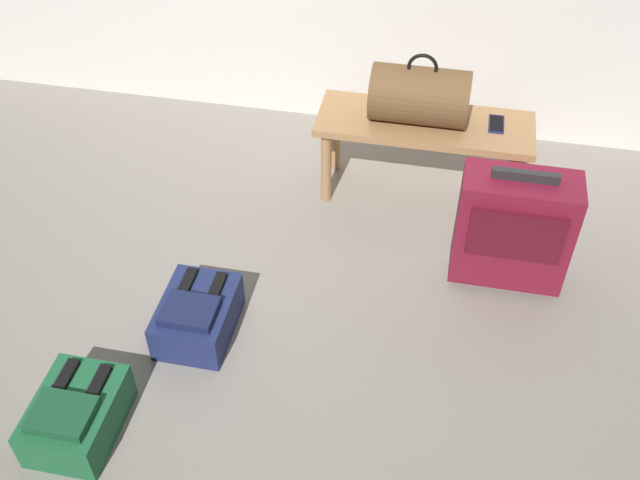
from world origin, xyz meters
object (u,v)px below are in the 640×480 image
Objects in this scene: duffel_bag_brown at (420,95)px; backpack_green at (76,415)px; suitcase_upright_burgundy at (513,228)px; backpack_navy at (197,315)px; cell_phone at (496,124)px; bench at (424,133)px.

backpack_green is (-1.02, -1.60, -0.47)m from duffel_bag_brown.
suitcase_upright_burgundy is 1.57× the size of backpack_navy.
backpack_green is at bearing -122.54° from duffel_bag_brown.
duffel_bag_brown is at bearing 54.99° from backpack_navy.
backpack_navy and backpack_green have the same top height.
suitcase_upright_burgundy is 1.57× the size of backpack_green.
suitcase_upright_burgundy is at bearing 23.94° from backpack_navy.
suitcase_upright_burgundy is (0.10, -0.56, -0.13)m from cell_phone.
cell_phone is at bearing 5.10° from duffel_bag_brown.
backpack_navy is (-1.11, -1.10, -0.34)m from cell_phone.
backpack_green is at bearing -144.18° from suitcase_upright_burgundy.
duffel_bag_brown is (-0.04, -0.00, 0.20)m from bench.
suitcase_upright_burgundy is at bearing 35.82° from backpack_green.
backpack_navy is (-1.21, -0.54, -0.21)m from suitcase_upright_burgundy.
bench is 2.63× the size of backpack_green.
cell_phone reaches higher than backpack_navy.
bench is 0.33m from cell_phone.
suitcase_upright_burgundy is at bearing -79.57° from cell_phone.
backpack_navy is 1.00× the size of backpack_green.
cell_phone is at bearing 44.78° from backpack_navy.
duffel_bag_brown is at bearing 57.46° from backpack_green.
backpack_navy is at bearing -135.22° from cell_phone.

